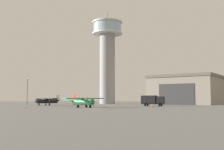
{
  "coord_description": "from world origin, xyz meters",
  "views": [
    {
      "loc": [
        2.35,
        -60.63,
        1.85
      ],
      "look_at": [
        3.44,
        16.51,
        8.29
      ],
      "focal_mm": 46.82,
      "sensor_mm": 36.0,
      "label": 1
    }
  ],
  "objects_px": {
    "airplane_black": "(47,100)",
    "traffic_cone_near_right": "(152,106)",
    "light_post_west": "(27,89)",
    "truck_box_black": "(152,100)",
    "traffic_cone_near_left": "(67,105)",
    "traffic_cone_mid_apron": "(26,106)",
    "control_tower": "(107,53)",
    "airplane_green": "(83,101)"
  },
  "relations": [
    {
      "from": "traffic_cone_near_left",
      "to": "traffic_cone_near_right",
      "type": "distance_m",
      "value": 22.29
    },
    {
      "from": "airplane_green",
      "to": "traffic_cone_mid_apron",
      "type": "xyz_separation_m",
      "value": [
        -12.09,
        -1.7,
        -1.12
      ]
    },
    {
      "from": "control_tower",
      "to": "airplane_green",
      "type": "distance_m",
      "value": 57.11
    },
    {
      "from": "truck_box_black",
      "to": "traffic_cone_near_left",
      "type": "bearing_deg",
      "value": -147.02
    },
    {
      "from": "control_tower",
      "to": "traffic_cone_mid_apron",
      "type": "height_order",
      "value": "control_tower"
    },
    {
      "from": "control_tower",
      "to": "airplane_black",
      "type": "bearing_deg",
      "value": -121.11
    },
    {
      "from": "airplane_black",
      "to": "light_post_west",
      "type": "xyz_separation_m",
      "value": [
        -9.55,
        12.55,
        3.93
      ]
    },
    {
      "from": "control_tower",
      "to": "light_post_west",
      "type": "bearing_deg",
      "value": -147.75
    },
    {
      "from": "airplane_black",
      "to": "traffic_cone_near_left",
      "type": "bearing_deg",
      "value": 81.71
    },
    {
      "from": "control_tower",
      "to": "light_post_west",
      "type": "distance_m",
      "value": 36.17
    },
    {
      "from": "control_tower",
      "to": "traffic_cone_mid_apron",
      "type": "relative_size",
      "value": 55.07
    },
    {
      "from": "airplane_black",
      "to": "airplane_green",
      "type": "relative_size",
      "value": 1.07
    },
    {
      "from": "traffic_cone_near_left",
      "to": "traffic_cone_mid_apron",
      "type": "relative_size",
      "value": 0.92
    },
    {
      "from": "airplane_black",
      "to": "traffic_cone_near_right",
      "type": "xyz_separation_m",
      "value": [
        28.4,
        -22.04,
        -1.19
      ]
    },
    {
      "from": "airplane_black",
      "to": "traffic_cone_near_right",
      "type": "height_order",
      "value": "airplane_black"
    },
    {
      "from": "light_post_west",
      "to": "traffic_cone_mid_apron",
      "type": "relative_size",
      "value": 13.36
    },
    {
      "from": "control_tower",
      "to": "truck_box_black",
      "type": "distance_m",
      "value": 46.35
    },
    {
      "from": "control_tower",
      "to": "traffic_cone_near_left",
      "type": "height_order",
      "value": "control_tower"
    },
    {
      "from": "airplane_black",
      "to": "light_post_west",
      "type": "bearing_deg",
      "value": -91.96
    },
    {
      "from": "traffic_cone_near_right",
      "to": "traffic_cone_mid_apron",
      "type": "relative_size",
      "value": 0.9
    },
    {
      "from": "traffic_cone_near_right",
      "to": "traffic_cone_mid_apron",
      "type": "xyz_separation_m",
      "value": [
        -27.79,
        -3.1,
        0.03
      ]
    },
    {
      "from": "truck_box_black",
      "to": "light_post_west",
      "type": "bearing_deg",
      "value": 175.78
    },
    {
      "from": "airplane_green",
      "to": "traffic_cone_near_right",
      "type": "xyz_separation_m",
      "value": [
        15.71,
        1.4,
        -1.16
      ]
    },
    {
      "from": "truck_box_black",
      "to": "traffic_cone_near_right",
      "type": "distance_m",
      "value": 11.89
    },
    {
      "from": "airplane_black",
      "to": "traffic_cone_near_left",
      "type": "xyz_separation_m",
      "value": [
        7.93,
        -13.22,
        -1.19
      ]
    },
    {
      "from": "airplane_black",
      "to": "traffic_cone_mid_apron",
      "type": "bearing_deg",
      "value": 52.15
    },
    {
      "from": "traffic_cone_near_right",
      "to": "traffic_cone_mid_apron",
      "type": "height_order",
      "value": "traffic_cone_mid_apron"
    },
    {
      "from": "control_tower",
      "to": "traffic_cone_mid_apron",
      "type": "bearing_deg",
      "value": -107.61
    },
    {
      "from": "truck_box_black",
      "to": "traffic_cone_near_left",
      "type": "height_order",
      "value": "truck_box_black"
    },
    {
      "from": "traffic_cone_near_left",
      "to": "traffic_cone_mid_apron",
      "type": "bearing_deg",
      "value": -121.56
    },
    {
      "from": "traffic_cone_near_left",
      "to": "traffic_cone_mid_apron",
      "type": "height_order",
      "value": "traffic_cone_mid_apron"
    },
    {
      "from": "light_post_west",
      "to": "traffic_cone_near_left",
      "type": "relative_size",
      "value": 14.5
    },
    {
      "from": "truck_box_black",
      "to": "light_post_west",
      "type": "height_order",
      "value": "light_post_west"
    },
    {
      "from": "airplane_black",
      "to": "truck_box_black",
      "type": "bearing_deg",
      "value": 121.86
    },
    {
      "from": "airplane_black",
      "to": "traffic_cone_mid_apron",
      "type": "height_order",
      "value": "airplane_black"
    },
    {
      "from": "traffic_cone_near_right",
      "to": "light_post_west",
      "type": "bearing_deg",
      "value": 137.66
    },
    {
      "from": "truck_box_black",
      "to": "traffic_cone_near_right",
      "type": "relative_size",
      "value": 10.32
    },
    {
      "from": "control_tower",
      "to": "traffic_cone_near_right",
      "type": "height_order",
      "value": "control_tower"
    },
    {
      "from": "control_tower",
      "to": "airplane_black",
      "type": "xyz_separation_m",
      "value": [
        -18.11,
        -30.0,
        -19.37
      ]
    },
    {
      "from": "airplane_green",
      "to": "light_post_west",
      "type": "relative_size",
      "value": 0.95
    },
    {
      "from": "traffic_cone_near_right",
      "to": "airplane_green",
      "type": "bearing_deg",
      "value": -174.91
    },
    {
      "from": "airplane_green",
      "to": "traffic_cone_near_left",
      "type": "xyz_separation_m",
      "value": [
        -4.77,
        10.21,
        -1.15
      ]
    }
  ]
}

